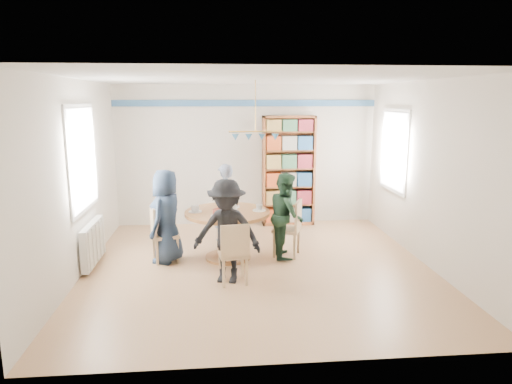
{
  "coord_description": "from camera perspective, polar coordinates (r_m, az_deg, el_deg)",
  "views": [
    {
      "loc": [
        -0.61,
        -6.31,
        2.42
      ],
      "look_at": [
        0.0,
        0.4,
        1.05
      ],
      "focal_mm": 32.0,
      "sensor_mm": 36.0,
      "label": 1
    }
  ],
  "objects": [
    {
      "name": "dining_table",
      "position": [
        7.01,
        -3.58,
        -3.95
      ],
      "size": [
        1.3,
        1.3,
        0.75
      ],
      "color": "olive",
      "rests_on": "ground"
    },
    {
      "name": "person_right",
      "position": [
        7.07,
        3.8,
        -2.91
      ],
      "size": [
        0.53,
        0.66,
        1.33
      ],
      "primitive_type": "imported",
      "rotation": [
        0.0,
        0.0,
        1.53
      ],
      "color": "#172F1E",
      "rests_on": "ground"
    },
    {
      "name": "radiator",
      "position": [
        7.16,
        -19.69,
        -6.01
      ],
      "size": [
        0.12,
        1.0,
        0.6
      ],
      "color": "silver",
      "rests_on": "ground"
    },
    {
      "name": "person_far",
      "position": [
        7.86,
        -3.9,
        -1.34
      ],
      "size": [
        0.56,
        0.43,
        1.36
      ],
      "primitive_type": "imported",
      "rotation": [
        0.0,
        0.0,
        3.37
      ],
      "color": "gray",
      "rests_on": "ground"
    },
    {
      "name": "chair_right",
      "position": [
        7.14,
        4.46,
        -4.21
      ],
      "size": [
        0.51,
        0.51,
        0.89
      ],
      "color": "tan",
      "rests_on": "ground"
    },
    {
      "name": "person_left",
      "position": [
        6.96,
        -11.11,
        -2.99
      ],
      "size": [
        0.67,
        0.8,
        1.41
      ],
      "primitive_type": "imported",
      "rotation": [
        0.0,
        0.0,
        -1.94
      ],
      "color": "#192538",
      "rests_on": "ground"
    },
    {
      "name": "bookshelf",
      "position": [
        8.87,
        4.07,
        2.54
      ],
      "size": [
        1.01,
        0.3,
        2.12
      ],
      "color": "brown",
      "rests_on": "ground"
    },
    {
      "name": "person_near",
      "position": [
        6.08,
        -3.67,
        -4.94
      ],
      "size": [
        1.01,
        0.74,
        1.4
      ],
      "primitive_type": "imported",
      "rotation": [
        0.0,
        0.0,
        -0.27
      ],
      "color": "black",
      "rests_on": "ground"
    },
    {
      "name": "ground",
      "position": [
        6.78,
        0.31,
        -9.4
      ],
      "size": [
        5.0,
        5.0,
        0.0
      ],
      "primitive_type": "plane",
      "color": "#AC7E5A"
    },
    {
      "name": "chair_far",
      "position": [
        7.97,
        -3.67,
        -2.6
      ],
      "size": [
        0.45,
        0.45,
        0.87
      ],
      "color": "tan",
      "rests_on": "ground"
    },
    {
      "name": "chair_near",
      "position": [
        6.05,
        -2.77,
        -7.37
      ],
      "size": [
        0.42,
        0.42,
        0.85
      ],
      "color": "tan",
      "rests_on": "ground"
    },
    {
      "name": "chair_left",
      "position": [
        7.03,
        -11.89,
        -4.85
      ],
      "size": [
        0.46,
        0.46,
        0.86
      ],
      "color": "tan",
      "rests_on": "ground"
    },
    {
      "name": "tableware",
      "position": [
        6.97,
        -3.82,
        -1.83
      ],
      "size": [
        1.17,
        1.17,
        0.31
      ],
      "color": "white",
      "rests_on": "dining_table"
    },
    {
      "name": "room_shell",
      "position": [
        7.22,
        -2.4,
        5.36
      ],
      "size": [
        5.0,
        5.0,
        5.0
      ],
      "color": "white",
      "rests_on": "ground"
    }
  ]
}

